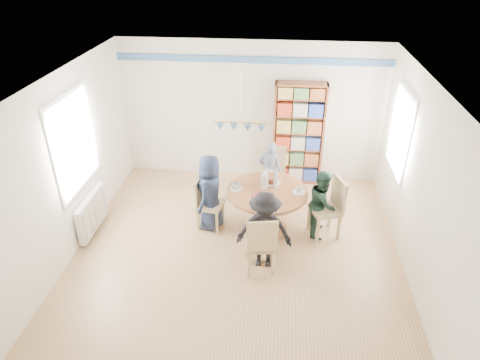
# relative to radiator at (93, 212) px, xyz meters

# --- Properties ---
(ground) EXTENTS (5.00, 5.00, 0.00)m
(ground) POSITION_rel_radiator_xyz_m (2.42, -0.30, -0.35)
(ground) COLOR tan
(room_shell) EXTENTS (5.00, 5.00, 5.00)m
(room_shell) POSITION_rel_radiator_xyz_m (2.16, 0.57, 1.30)
(room_shell) COLOR white
(room_shell) RESTS_ON ground
(radiator) EXTENTS (0.12, 1.00, 0.60)m
(radiator) POSITION_rel_radiator_xyz_m (0.00, 0.00, 0.00)
(radiator) COLOR silver
(radiator) RESTS_ON ground
(dining_table) EXTENTS (1.30, 1.30, 0.75)m
(dining_table) POSITION_rel_radiator_xyz_m (2.83, 0.33, 0.21)
(dining_table) COLOR brown
(dining_table) RESTS_ON ground
(chair_left) EXTENTS (0.46, 0.46, 0.90)m
(chair_left) POSITION_rel_radiator_xyz_m (1.83, 0.32, 0.15)
(chair_left) COLOR tan
(chair_left) RESTS_ON ground
(chair_right) EXTENTS (0.57, 0.57, 1.02)m
(chair_right) POSITION_rel_radiator_xyz_m (3.85, 0.30, 0.21)
(chair_right) COLOR tan
(chair_right) RESTS_ON ground
(chair_far) EXTENTS (0.48, 0.48, 1.01)m
(chair_far) POSITION_rel_radiator_xyz_m (2.88, 1.32, 0.21)
(chair_far) COLOR tan
(chair_far) RESTS_ON ground
(chair_near) EXTENTS (0.50, 0.50, 0.97)m
(chair_near) POSITION_rel_radiator_xyz_m (2.80, -0.74, 0.19)
(chair_near) COLOR tan
(chair_near) RESTS_ON ground
(person_left) EXTENTS (0.55, 0.72, 1.31)m
(person_left) POSITION_rel_radiator_xyz_m (1.91, 0.33, 0.30)
(person_left) COLOR #192137
(person_left) RESTS_ON ground
(person_right) EXTENTS (0.49, 0.60, 1.14)m
(person_right) POSITION_rel_radiator_xyz_m (3.72, 0.33, 0.22)
(person_right) COLOR #172F25
(person_right) RESTS_ON ground
(person_far) EXTENTS (0.48, 0.35, 1.20)m
(person_far) POSITION_rel_radiator_xyz_m (2.84, 1.24, 0.25)
(person_far) COLOR gray
(person_far) RESTS_ON ground
(person_near) EXTENTS (0.81, 0.47, 1.23)m
(person_near) POSITION_rel_radiator_xyz_m (2.84, -0.56, 0.27)
(person_near) COLOR black
(person_near) RESTS_ON ground
(bookshelf) EXTENTS (0.95, 0.29, 2.00)m
(bookshelf) POSITION_rel_radiator_xyz_m (3.33, 2.04, 0.63)
(bookshelf) COLOR brown
(bookshelf) RESTS_ON ground
(tableware) EXTENTS (1.21, 1.21, 0.32)m
(tableware) POSITION_rel_radiator_xyz_m (2.81, 0.35, 0.47)
(tableware) COLOR white
(tableware) RESTS_ON dining_table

